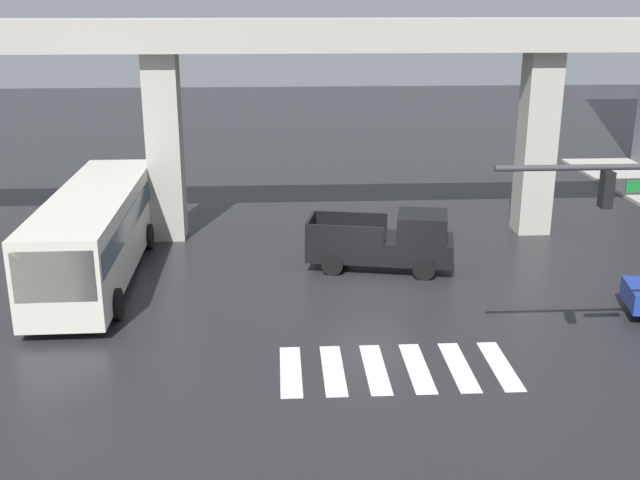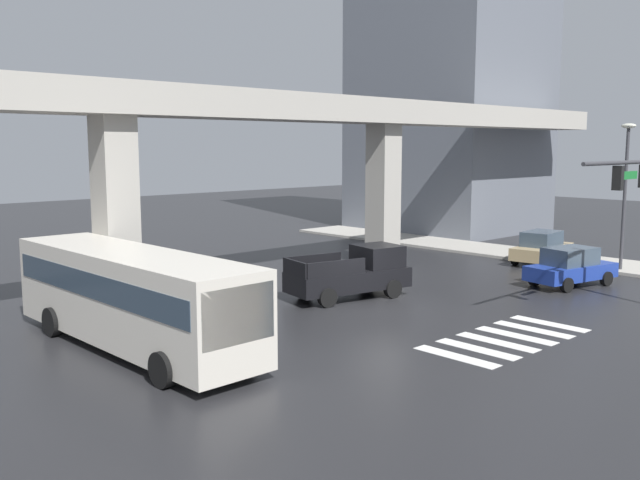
# 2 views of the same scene
# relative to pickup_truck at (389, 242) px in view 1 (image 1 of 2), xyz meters

# --- Properties ---
(ground_plane) EXTENTS (120.00, 120.00, 0.00)m
(ground_plane) POSITION_rel_pickup_truck_xyz_m (-0.87, -2.18, -0.99)
(ground_plane) COLOR #232326
(crosswalk_stripes) EXTENTS (6.05, 2.80, 0.01)m
(crosswalk_stripes) POSITION_rel_pickup_truck_xyz_m (-0.87, -7.64, -0.98)
(crosswalk_stripes) COLOR silver
(crosswalk_stripes) RESTS_ON ground
(elevated_overpass) EXTENTS (53.96, 2.36, 8.47)m
(elevated_overpass) POSITION_rel_pickup_truck_xyz_m (-0.87, 4.22, 6.29)
(elevated_overpass) COLOR #ADA89E
(elevated_overpass) RESTS_ON ground
(pickup_truck) EXTENTS (5.38, 2.90, 2.08)m
(pickup_truck) POSITION_rel_pickup_truck_xyz_m (0.00, 0.00, 0.00)
(pickup_truck) COLOR black
(pickup_truck) RESTS_ON ground
(city_bus) EXTENTS (2.91, 10.83, 2.99)m
(city_bus) POSITION_rel_pickup_truck_xyz_m (-10.08, -0.23, 0.73)
(city_bus) COLOR beige
(city_bus) RESTS_ON ground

